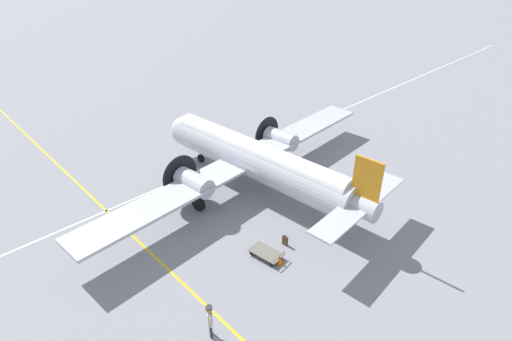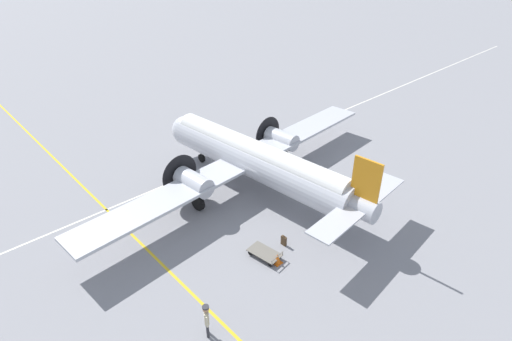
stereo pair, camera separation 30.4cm
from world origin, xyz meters
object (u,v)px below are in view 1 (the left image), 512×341
(airliner_main, at_px, (252,158))
(crew_foreground, at_px, (210,318))
(traffic_cone, at_px, (279,259))
(suitcase_near_door, at_px, (285,240))
(baggage_cart, at_px, (266,253))

(airliner_main, height_order, crew_foreground, airliner_main)
(airliner_main, bearing_deg, crew_foreground, 124.36)
(airliner_main, relative_size, traffic_cone, 40.80)
(suitcase_near_door, height_order, traffic_cone, suitcase_near_door)
(baggage_cart, height_order, traffic_cone, traffic_cone)
(airliner_main, distance_m, crew_foreground, 12.74)
(crew_foreground, relative_size, baggage_cart, 0.92)
(airliner_main, distance_m, traffic_cone, 8.27)
(traffic_cone, bearing_deg, airliner_main, -32.13)
(crew_foreground, xyz_separation_m, suitcase_near_door, (1.95, -7.04, -0.86))
(airliner_main, bearing_deg, traffic_cone, 143.69)
(airliner_main, relative_size, baggage_cart, 13.01)
(crew_foreground, distance_m, suitcase_near_door, 7.36)
(airliner_main, xyz_separation_m, traffic_cone, (-6.76, 4.25, -2.13))
(suitcase_near_door, distance_m, traffic_cone, 1.60)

